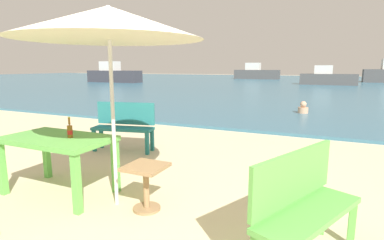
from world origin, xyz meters
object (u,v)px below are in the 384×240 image
(picnic_table_green, at_px, (58,145))
(boat_tanker, at_px, (256,73))
(beer_bottle_amber, at_px, (70,130))
(patio_umbrella, at_px, (109,23))
(boat_sailboat, at_px, (114,75))
(side_table_wood, at_px, (146,181))
(swimmer_person, at_px, (303,108))
(boat_ferry, at_px, (327,78))
(bench_teal_center, at_px, (124,123))
(bench_green_right, at_px, (303,201))

(picnic_table_green, xyz_separation_m, boat_tanker, (-5.73, 36.55, 0.17))
(beer_bottle_amber, xyz_separation_m, boat_tanker, (-5.91, 36.51, -0.04))
(picnic_table_green, distance_m, patio_umbrella, 1.71)
(boat_sailboat, bearing_deg, patio_umbrella, -51.08)
(beer_bottle_amber, xyz_separation_m, side_table_wood, (1.10, 0.03, -0.50))
(beer_bottle_amber, distance_m, boat_tanker, 36.98)
(swimmer_person, bearing_deg, side_table_wood, -97.37)
(boat_ferry, distance_m, boat_tanker, 13.19)
(beer_bottle_amber, xyz_separation_m, bench_teal_center, (-0.70, 2.02, -0.31))
(picnic_table_green, bearing_deg, bench_green_right, -3.34)
(bench_green_right, relative_size, boat_sailboat, 0.22)
(bench_teal_center, bearing_deg, side_table_wood, -47.84)
(picnic_table_green, relative_size, boat_ferry, 0.30)
(swimmer_person, xyz_separation_m, boat_sailboat, (-19.37, 14.06, 0.59))
(patio_umbrella, xyz_separation_m, boat_sailboat, (-17.91, 22.18, -1.29))
(beer_bottle_amber, height_order, side_table_wood, beer_bottle_amber)
(picnic_table_green, distance_m, bench_green_right, 3.01)
(bench_teal_center, relative_size, boat_sailboat, 0.22)
(patio_umbrella, bearing_deg, swimmer_person, 79.79)
(picnic_table_green, distance_m, boat_sailboat, 28.01)
(patio_umbrella, relative_size, swimmer_person, 5.61)
(side_table_wood, bearing_deg, bench_green_right, -8.08)
(bench_green_right, xyz_separation_m, boat_ferry, (-0.19, 26.67, 0.14))
(patio_umbrella, distance_m, side_table_wood, 1.81)
(bench_teal_center, height_order, boat_tanker, boat_tanker)
(beer_bottle_amber, distance_m, boat_ferry, 26.58)
(bench_teal_center, relative_size, swimmer_person, 3.05)
(bench_teal_center, height_order, boat_sailboat, boat_sailboat)
(side_table_wood, relative_size, boat_tanker, 0.10)
(side_table_wood, xyz_separation_m, boat_ferry, (1.52, 26.42, 0.33))
(picnic_table_green, distance_m, boat_ferry, 26.64)
(bench_green_right, xyz_separation_m, boat_tanker, (-8.73, 36.72, 0.28))
(beer_bottle_amber, relative_size, boat_sailboat, 0.05)
(boat_tanker, bearing_deg, bench_green_right, -76.63)
(bench_teal_center, bearing_deg, swimmer_person, 64.97)
(bench_teal_center, xyz_separation_m, boat_tanker, (-5.21, 34.49, 0.28))
(patio_umbrella, height_order, swimmer_person, patio_umbrella)
(beer_bottle_amber, distance_m, bench_green_right, 2.84)
(bench_green_right, bearing_deg, boat_sailboat, 131.81)
(beer_bottle_amber, bearing_deg, boat_sailboat, 127.82)
(beer_bottle_amber, xyz_separation_m, bench_green_right, (2.81, -0.22, -0.31))
(beer_bottle_amber, xyz_separation_m, boat_ferry, (2.63, 26.45, -0.17))
(boat_sailboat, relative_size, boat_ferry, 1.24)
(side_table_wood, distance_m, swimmer_person, 8.17)
(picnic_table_green, height_order, boat_tanker, boat_tanker)
(beer_bottle_amber, relative_size, bench_teal_center, 0.21)
(side_table_wood, bearing_deg, boat_tanker, 100.89)
(bench_green_right, bearing_deg, side_table_wood, 171.92)
(picnic_table_green, xyz_separation_m, boat_sailboat, (-17.04, 22.23, 0.18))
(beer_bottle_amber, distance_m, bench_teal_center, 2.16)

